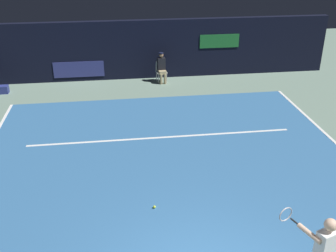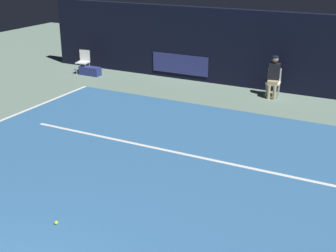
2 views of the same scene
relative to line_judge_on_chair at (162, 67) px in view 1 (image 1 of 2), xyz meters
name	(u,v)px [view 1 (image 1 of 2)]	position (x,y,z in m)	size (l,w,h in m)	color
ground_plane	(170,169)	(-0.66, -7.24, -0.69)	(33.29, 33.29, 0.00)	slate
court_surface	(170,168)	(-0.66, -7.24, -0.68)	(10.89, 10.83, 0.01)	#336699
line_service	(162,137)	(-0.66, -5.34, -0.67)	(8.49, 0.10, 0.01)	white
back_wall	(145,49)	(-0.67, 0.78, 0.61)	(16.85, 0.33, 2.60)	black
line_judge_on_chair	(162,67)	(0.00, 0.00, 0.00)	(0.49, 0.57, 1.32)	white
tennis_ball	(154,207)	(-1.29, -8.97, -0.64)	(0.07, 0.07, 0.07)	#CCE033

